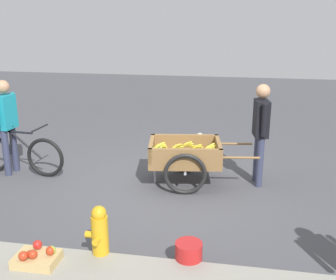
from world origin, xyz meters
name	(u,v)px	position (x,y,z in m)	size (l,w,h in m)	color
ground_plane	(157,188)	(0.00, 0.00, 0.00)	(24.00, 24.00, 0.00)	#47474C
fruit_cart	(185,157)	(-0.40, -0.28, 0.44)	(1.74, 1.03, 0.70)	olive
vendor_person	(261,126)	(-1.54, -0.45, 0.95)	(0.25, 0.57, 1.59)	#333851
bicycle	(18,154)	(2.38, -0.18, 0.35)	(1.66, 0.46, 0.85)	black
cyclist_person	(6,119)	(2.53, -0.19, 0.94)	(0.23, 0.55, 1.58)	#333851
dog	(188,140)	(-0.27, -1.70, 0.27)	(0.63, 0.34, 0.40)	beige
fire_hydrant	(100,235)	(0.19, 2.06, 0.33)	(0.25, 0.25, 0.67)	gold
plastic_bucket	(189,256)	(-0.75, 2.00, 0.15)	(0.29, 0.29, 0.30)	#B21E1E
apple_crate	(37,263)	(0.77, 2.37, 0.13)	(0.44, 0.32, 0.32)	tan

